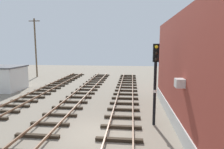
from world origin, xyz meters
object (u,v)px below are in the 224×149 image
(signal_mast, at_px, (155,75))
(utility_pole_far, at_px, (36,47))
(parked_car_white, at_px, (7,74))
(control_hut, at_px, (8,78))

(signal_mast, distance_m, utility_pole_far, 25.09)
(signal_mast, xyz_separation_m, utility_pole_far, (-17.01, 18.36, 1.67))
(signal_mast, distance_m, parked_car_white, 25.43)
(control_hut, relative_size, parked_car_white, 0.90)
(control_hut, bearing_deg, signal_mast, -28.76)
(signal_mast, bearing_deg, control_hut, 151.24)
(control_hut, xyz_separation_m, parked_car_white, (-4.79, 6.88, -0.49))
(signal_mast, bearing_deg, parked_car_white, 142.79)
(control_hut, bearing_deg, parked_car_white, 124.88)
(parked_car_white, bearing_deg, utility_pole_far, 43.95)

